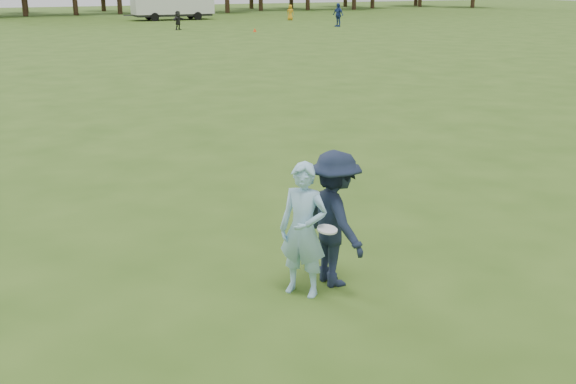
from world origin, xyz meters
name	(u,v)px	position (x,y,z in m)	size (l,w,h in m)	color
ground	(286,306)	(0.00, 0.00, 0.00)	(200.00, 200.00, 0.00)	#314F16
thrower	(303,230)	(0.37, 0.25, 0.91)	(0.67, 0.44, 1.83)	#8FC2DE
defender	(335,219)	(0.90, 0.36, 0.95)	(1.23, 0.71, 1.90)	#172033
player_far_b	(338,15)	(26.18, 45.79, 1.00)	(1.17, 0.49, 2.00)	navy
player_far_c	(290,12)	(26.35, 55.94, 0.76)	(0.74, 0.48, 1.52)	orange
player_far_d	(178,20)	(12.46, 47.98, 0.76)	(1.41, 0.45, 1.52)	black
field_cone	(255,30)	(17.32, 43.33, 0.15)	(0.28, 0.28, 0.30)	red
disc_in_play	(327,229)	(0.58, -0.02, 0.98)	(0.29, 0.28, 0.08)	white
cargo_trailer	(172,2)	(15.82, 61.41, 1.78)	(9.00, 2.75, 3.20)	white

